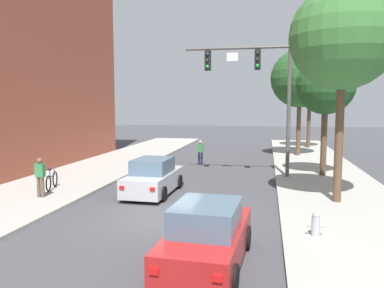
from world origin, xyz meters
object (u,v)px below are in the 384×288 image
at_px(car_lead_silver, 154,178).
at_px(pedestrian_crossing_road, 200,151).
at_px(car_following_red, 207,237).
at_px(street_tree_nearest, 343,38).
at_px(bicycle_leaning, 52,180).
at_px(traffic_signal_mast, 259,79).
at_px(pedestrian_sidewalk_left_walker, 40,175).
at_px(street_tree_second, 326,86).
at_px(street_tree_third, 300,79).
at_px(street_tree_farthest, 310,84).
at_px(fire_hydrant, 316,224).

relative_size(car_lead_silver, pedestrian_crossing_road, 2.61).
xyz_separation_m(car_following_red, pedestrian_crossing_road, (-2.90, 15.69, 0.19)).
bearing_deg(street_tree_nearest, bicycle_leaning, -179.45).
xyz_separation_m(traffic_signal_mast, bicycle_leaning, (-9.10, -5.20, -4.76)).
height_order(pedestrian_sidewalk_left_walker, street_tree_second, street_tree_second).
bearing_deg(street_tree_second, street_tree_third, 94.73).
relative_size(pedestrian_sidewalk_left_walker, street_tree_third, 0.21).
bearing_deg(car_following_red, bicycle_leaning, 141.24).
bearing_deg(car_following_red, pedestrian_crossing_road, 100.48).
height_order(traffic_signal_mast, bicycle_leaning, traffic_signal_mast).
bearing_deg(car_following_red, pedestrian_sidewalk_left_walker, 146.91).
bearing_deg(pedestrian_sidewalk_left_walker, street_tree_farthest, 59.27).
bearing_deg(traffic_signal_mast, street_tree_third, 73.09).
bearing_deg(car_following_red, fire_hydrant, 39.46).
bearing_deg(pedestrian_crossing_road, car_following_red, -79.52).
xyz_separation_m(car_lead_silver, bicycle_leaning, (-4.62, -0.63, -0.18)).
distance_m(pedestrian_sidewalk_left_walker, fire_hydrant, 10.96).
height_order(traffic_signal_mast, pedestrian_sidewalk_left_walker, traffic_signal_mast).
xyz_separation_m(pedestrian_sidewalk_left_walker, street_tree_second, (12.17, 7.48, 3.90)).
distance_m(traffic_signal_mast, fire_hydrant, 10.74).
xyz_separation_m(fire_hydrant, street_tree_second, (1.57, 10.21, 4.45)).
relative_size(traffic_signal_mast, pedestrian_crossing_road, 4.57).
bearing_deg(pedestrian_sidewalk_left_walker, fire_hydrant, -14.43).
xyz_separation_m(bicycle_leaning, street_tree_farthest, (13.19, 20.02, 5.29)).
height_order(pedestrian_sidewalk_left_walker, street_tree_third, street_tree_third).
xyz_separation_m(fire_hydrant, street_tree_third, (0.88, 18.55, 5.39)).
bearing_deg(car_lead_silver, street_tree_farthest, 66.16).
xyz_separation_m(pedestrian_crossing_road, street_tree_second, (7.31, -3.15, 4.05)).
distance_m(pedestrian_crossing_road, fire_hydrant, 14.54).
distance_m(car_lead_silver, street_tree_farthest, 21.81).
distance_m(pedestrian_sidewalk_left_walker, bicycle_leaning, 1.63).
xyz_separation_m(pedestrian_crossing_road, street_tree_farthest, (7.93, 10.89, 4.92)).
height_order(car_following_red, street_tree_farthest, street_tree_farthest).
height_order(pedestrian_sidewalk_left_walker, bicycle_leaning, pedestrian_sidewalk_left_walker).
bearing_deg(car_lead_silver, pedestrian_crossing_road, 85.70).
height_order(pedestrian_crossing_road, street_tree_second, street_tree_second).
bearing_deg(fire_hydrant, car_lead_silver, 142.72).
distance_m(traffic_signal_mast, car_following_red, 12.65).
bearing_deg(street_tree_second, fire_hydrant, -98.74).
distance_m(bicycle_leaning, street_tree_third, 19.36).
bearing_deg(street_tree_nearest, pedestrian_crossing_road, 128.03).
xyz_separation_m(car_lead_silver, street_tree_second, (7.95, 5.35, 4.24)).
height_order(car_lead_silver, street_tree_second, street_tree_second).
xyz_separation_m(pedestrian_crossing_road, street_tree_nearest, (7.05, -9.01, 5.59)).
height_order(fire_hydrant, street_tree_third, street_tree_third).
xyz_separation_m(traffic_signal_mast, street_tree_farthest, (4.09, 14.83, 0.54)).
bearing_deg(bicycle_leaning, pedestrian_crossing_road, 60.05).
bearing_deg(fire_hydrant, street_tree_second, 81.26).
relative_size(car_lead_silver, street_tree_farthest, 0.56).
distance_m(pedestrian_sidewalk_left_walker, street_tree_third, 20.13).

